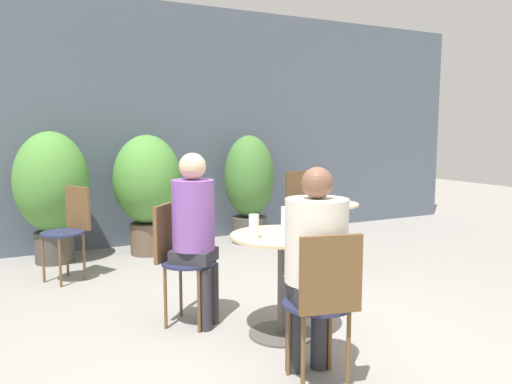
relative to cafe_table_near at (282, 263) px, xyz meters
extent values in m
plane|color=gray|center=(-0.16, -0.15, -0.51)|extent=(20.00, 20.00, 0.00)
cube|color=#4C5666|center=(-0.16, 3.27, 0.99)|extent=(10.00, 0.06, 3.00)
cylinder|color=#514C47|center=(0.00, 0.00, -0.51)|extent=(0.46, 0.46, 0.01)
cylinder|color=#514C47|center=(0.00, 0.00, -0.16)|extent=(0.06, 0.06, 0.68)
cylinder|color=#CCB284|center=(0.00, 0.00, 0.19)|extent=(0.72, 0.72, 0.02)
cylinder|color=#514C47|center=(1.11, 1.12, -0.51)|extent=(0.46, 0.46, 0.01)
cylinder|color=#514C47|center=(1.11, 1.12, -0.16)|extent=(0.06, 0.06, 0.68)
cylinder|color=#CCB284|center=(1.11, 1.12, 0.19)|extent=(0.68, 0.68, 0.02)
cylinder|color=#232847|center=(-0.51, 0.48, -0.05)|extent=(0.40, 0.40, 0.02)
cylinder|color=brown|center=(-0.52, 0.66, -0.28)|extent=(0.02, 0.02, 0.46)
cylinder|color=brown|center=(-0.69, 0.47, -0.28)|extent=(0.02, 0.02, 0.46)
cylinder|color=brown|center=(-0.33, 0.48, -0.28)|extent=(0.02, 0.02, 0.46)
cylinder|color=brown|center=(-0.50, 0.29, -0.28)|extent=(0.02, 0.02, 0.46)
cube|color=brown|center=(-0.64, 0.60, 0.17)|extent=(0.25, 0.27, 0.41)
cylinder|color=#232847|center=(-0.16, -0.68, -0.05)|extent=(0.40, 0.40, 0.02)
cylinder|color=brown|center=(-0.31, -0.78, -0.28)|extent=(0.02, 0.02, 0.46)
cylinder|color=brown|center=(-0.06, -0.84, -0.28)|extent=(0.02, 0.02, 0.46)
cylinder|color=brown|center=(-0.25, -0.53, -0.28)|extent=(0.02, 0.02, 0.46)
cylinder|color=brown|center=(0.00, -0.58, -0.28)|extent=(0.02, 0.02, 0.46)
cube|color=brown|center=(-0.20, -0.86, 0.17)|extent=(0.34, 0.10, 0.41)
cylinder|color=#232847|center=(1.79, 2.54, -0.05)|extent=(0.40, 0.40, 0.02)
cylinder|color=brown|center=(1.90, 2.69, -0.28)|extent=(0.02, 0.02, 0.46)
cylinder|color=brown|center=(1.64, 2.65, -0.28)|extent=(0.02, 0.02, 0.46)
cylinder|color=brown|center=(1.94, 2.44, -0.28)|extent=(0.02, 0.02, 0.46)
cylinder|color=brown|center=(1.68, 2.40, -0.28)|extent=(0.02, 0.02, 0.46)
cube|color=brown|center=(1.76, 2.72, 0.17)|extent=(0.34, 0.08, 0.41)
cylinder|color=#232847|center=(-1.23, 2.02, -0.05)|extent=(0.40, 0.40, 0.02)
cylinder|color=brown|center=(-1.05, 1.97, -0.28)|extent=(0.02, 0.02, 0.46)
cylinder|color=brown|center=(-1.18, 2.19, -0.28)|extent=(0.02, 0.02, 0.46)
cylinder|color=brown|center=(-1.28, 1.84, -0.28)|extent=(0.02, 0.02, 0.46)
cylinder|color=brown|center=(-1.40, 2.07, -0.28)|extent=(0.02, 0.02, 0.46)
cube|color=brown|center=(-1.07, 2.11, 0.17)|extent=(0.19, 0.31, 0.41)
cylinder|color=#2D2D33|center=(-0.44, 0.32, -0.29)|extent=(0.09, 0.09, 0.45)
cylinder|color=#2D2D33|center=(-0.35, 0.42, -0.29)|extent=(0.09, 0.09, 0.45)
cube|color=#2D2D33|center=(-0.48, 0.45, 0.01)|extent=(0.39, 0.39, 0.09)
cylinder|color=#7A4C9E|center=(-0.48, 0.45, 0.31)|extent=(0.31, 0.31, 0.50)
sphere|color=#DBAD89|center=(-0.48, 0.45, 0.66)|extent=(0.19, 0.19, 0.19)
cylinder|color=#2D2D33|center=(-0.04, -0.53, -0.29)|extent=(0.11, 0.11, 0.45)
cylinder|color=#2D2D33|center=(-0.19, -0.49, -0.29)|extent=(0.11, 0.11, 0.45)
cube|color=#2D2D33|center=(-0.15, -0.64, 0.02)|extent=(0.37, 0.39, 0.11)
cylinder|color=beige|center=(-0.15, -0.64, 0.30)|extent=(0.35, 0.35, 0.47)
sphere|color=brown|center=(-0.15, -0.64, 0.63)|extent=(0.18, 0.18, 0.18)
cylinder|color=silver|center=(-0.23, -0.02, 0.28)|extent=(0.07, 0.07, 0.16)
cylinder|color=beige|center=(0.10, -0.21, 0.28)|extent=(0.07, 0.07, 0.15)
cylinder|color=silver|center=(0.13, 0.18, 0.28)|extent=(0.07, 0.07, 0.16)
cylinder|color=#47423D|center=(-1.24, 2.81, -0.34)|extent=(0.41, 0.41, 0.34)
ellipsoid|color=#4C8938|center=(-1.24, 2.81, 0.37)|extent=(0.78, 0.78, 1.08)
cylinder|color=brown|center=(-0.23, 2.73, -0.33)|extent=(0.42, 0.42, 0.36)
ellipsoid|color=#4C8938|center=(-0.23, 2.73, 0.36)|extent=(0.77, 0.77, 1.02)
cylinder|color=#47423D|center=(1.08, 2.76, -0.35)|extent=(0.45, 0.45, 0.33)
ellipsoid|color=#427533|center=(1.08, 2.76, 0.33)|extent=(0.63, 0.63, 1.04)
camera|label=1|loc=(-1.66, -2.92, 0.91)|focal=35.00mm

